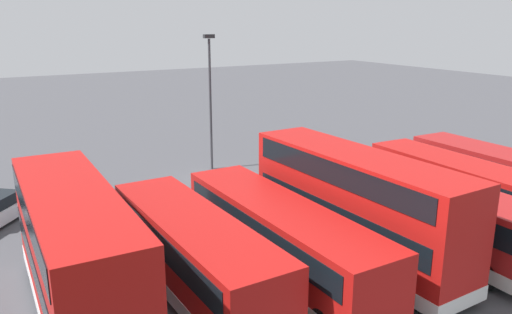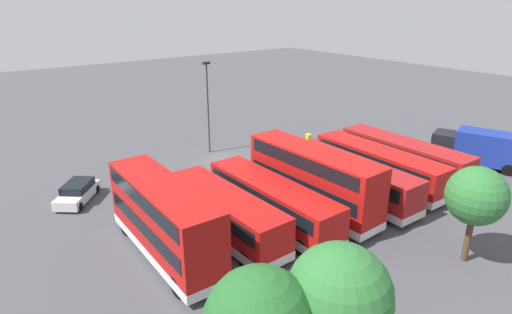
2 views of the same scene
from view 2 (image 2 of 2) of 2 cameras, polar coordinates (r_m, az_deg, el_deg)
name	(u,v)px [view 2 (image 2 of 2)]	position (r m, az deg, el deg)	size (l,w,h in m)	color
ground_plane	(221,160)	(40.02, -4.75, -0.44)	(140.00, 140.00, 0.00)	#47474C
bus_single_deck_near_end	(403,156)	(38.39, 19.09, 0.13)	(2.75, 11.74, 2.95)	#A51919
bus_single_deck_second	(378,165)	(35.71, 16.05, -1.04)	(2.82, 11.69, 2.95)	#B71411
bus_single_deck_third	(351,177)	(32.81, 12.58, -2.64)	(2.77, 11.33, 2.95)	#A51919
bus_double_decker_fourth	(312,178)	(29.98, 7.57, -2.85)	(2.96, 10.84, 4.55)	#B71411
bus_single_deck_fifth	(272,201)	(28.38, 2.13, -5.91)	(2.73, 11.18, 2.95)	#B71411
bus_single_deck_sixth	(225,213)	(26.96, -4.19, -7.46)	(2.85, 10.26, 2.95)	#B71411
bus_double_decker_seventh	(164,218)	(25.15, -12.26, -7.97)	(2.78, 10.43, 4.55)	#B71411
box_truck_blue	(479,147)	(43.06, 27.73, 1.14)	(4.78, 7.91, 3.20)	navy
car_hatchback_silver	(77,192)	(34.42, -22.78, -4.38)	(4.08, 4.38, 1.43)	silver
lamp_post_tall	(208,101)	(40.83, -6.47, 7.40)	(0.70, 0.30, 8.80)	#38383D
waste_bin_yellow	(308,139)	(44.88, 7.00, 2.46)	(0.60, 0.60, 0.95)	yellow
tree_midright	(339,296)	(16.45, 11.04, -17.78)	(3.93, 3.93, 6.11)	#4C3823
tree_rightmost	(476,196)	(26.29, 27.40, -4.68)	(3.29, 3.29, 5.75)	#4C3823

